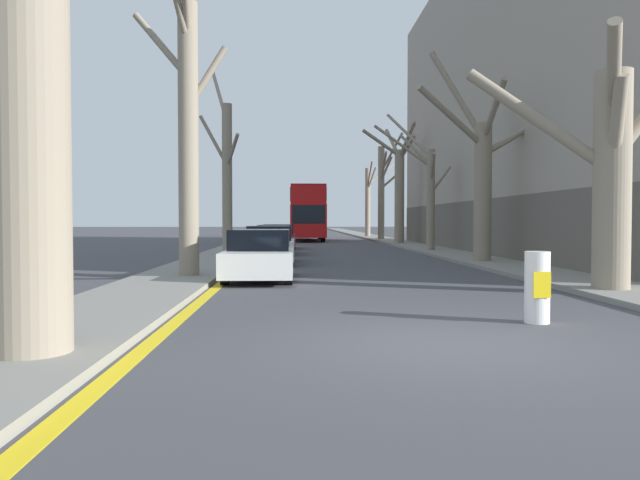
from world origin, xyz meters
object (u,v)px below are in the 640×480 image
(parked_car_2, at_px, (275,240))
(traffic_bollard, at_px, (537,287))
(street_tree_left_2, at_px, (226,173))
(street_tree_right_5, at_px, (369,199))
(street_tree_right_1, at_px, (482,172))
(street_tree_right_3, at_px, (399,188))
(parked_car_3, at_px, (279,237))
(parked_car_1, at_px, (270,245))
(street_tree_right_4, at_px, (382,189))
(double_decker_bus, at_px, (307,210))
(parked_car_0, at_px, (260,256))
(street_tree_right_0, at_px, (608,168))
(street_tree_left_0, at_px, (28,22))
(street_tree_left_1, at_px, (187,128))
(street_tree_right_2, at_px, (427,189))

(parked_car_2, xyz_separation_m, traffic_bollard, (4.65, -19.76, -0.10))
(street_tree_left_2, xyz_separation_m, street_tree_right_5, (9.80, 31.69, 0.05))
(street_tree_right_5, bearing_deg, street_tree_right_1, -90.15)
(street_tree_left_2, bearing_deg, street_tree_right_5, 72.81)
(street_tree_right_3, height_order, parked_car_3, street_tree_right_3)
(parked_car_1, xyz_separation_m, traffic_bollard, (4.65, -13.57, -0.11))
(street_tree_left_2, distance_m, street_tree_right_4, 24.76)
(street_tree_right_3, distance_m, traffic_bollard, 31.40)
(street_tree_right_5, distance_m, double_decker_bus, 10.70)
(street_tree_right_1, distance_m, street_tree_right_3, 18.08)
(street_tree_right_3, relative_size, double_decker_bus, 0.70)
(parked_car_0, bearing_deg, traffic_bollard, -56.83)
(street_tree_right_4, height_order, parked_car_1, street_tree_right_4)
(street_tree_right_1, height_order, traffic_bollard, street_tree_right_1)
(street_tree_right_0, bearing_deg, street_tree_left_0, -147.31)
(street_tree_left_0, bearing_deg, street_tree_left_1, 89.88)
(street_tree_right_5, distance_m, traffic_bollard, 49.14)
(traffic_bollard, bearing_deg, parked_car_3, 100.36)
(parked_car_2, height_order, traffic_bollard, parked_car_2)
(street_tree_right_0, relative_size, street_tree_right_5, 0.75)
(double_decker_bus, xyz_separation_m, parked_car_1, (-1.86, -26.57, -1.72))
(street_tree_right_4, relative_size, parked_car_3, 2.06)
(street_tree_left_1, relative_size, street_tree_right_1, 1.05)
(street_tree_left_1, bearing_deg, street_tree_right_4, 73.40)
(street_tree_right_0, bearing_deg, parked_car_2, 115.14)
(street_tree_left_0, relative_size, parked_car_3, 1.91)
(street_tree_right_5, relative_size, parked_car_0, 1.74)
(street_tree_left_0, distance_m, parked_car_1, 16.44)
(parked_car_0, bearing_deg, street_tree_right_1, 37.41)
(street_tree_left_0, xyz_separation_m, traffic_bollard, (6.58, 2.47, -3.17))
(street_tree_right_1, xyz_separation_m, parked_car_0, (-7.72, -5.90, -2.70))
(street_tree_right_2, xyz_separation_m, parked_car_2, (-7.57, -2.04, -2.54))
(street_tree_right_1, xyz_separation_m, street_tree_right_2, (-0.15, 8.78, -0.16))
(traffic_bollard, bearing_deg, parked_car_0, 123.17)
(parked_car_0, bearing_deg, street_tree_right_4, 76.59)
(street_tree_right_0, relative_size, parked_car_2, 1.33)
(street_tree_right_4, xyz_separation_m, double_decker_bus, (-5.97, 0.15, -1.70))
(street_tree_right_2, height_order, traffic_bollard, street_tree_right_2)
(street_tree_left_2, distance_m, parked_car_1, 5.11)
(street_tree_right_3, xyz_separation_m, street_tree_right_4, (0.15, 8.88, 0.37))
(street_tree_left_1, xyz_separation_m, parked_car_2, (1.91, 12.47, -3.38))
(street_tree_left_0, distance_m, street_tree_right_1, 18.25)
(street_tree_left_1, distance_m, street_tree_right_5, 42.77)
(street_tree_right_1, relative_size, street_tree_right_4, 0.95)
(street_tree_right_0, height_order, street_tree_right_2, street_tree_right_2)
(street_tree_left_1, distance_m, street_tree_right_0, 10.25)
(street_tree_right_2, relative_size, street_tree_right_4, 0.88)
(street_tree_right_4, bearing_deg, street_tree_left_0, -102.95)
(street_tree_right_3, bearing_deg, parked_car_1, -113.66)
(double_decker_bus, relative_size, parked_car_0, 2.76)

